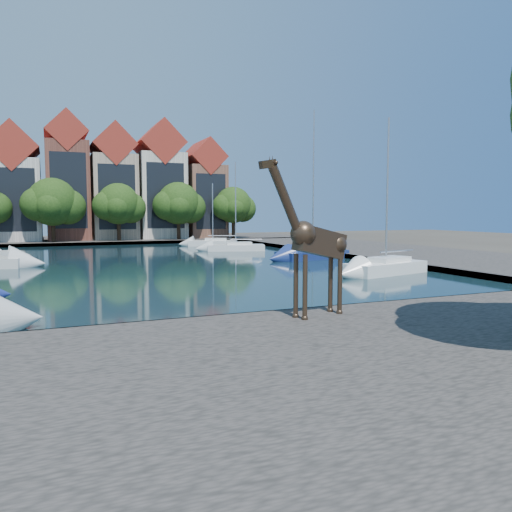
{
  "coord_description": "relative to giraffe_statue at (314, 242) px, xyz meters",
  "views": [
    {
      "loc": [
        -6.51,
        -16.97,
        4.19
      ],
      "look_at": [
        1.02,
        1.16,
        2.47
      ],
      "focal_mm": 35.0,
      "sensor_mm": 36.0,
      "label": 1
    }
  ],
  "objects": [
    {
      "name": "townhouse_east_end",
      "position": [
        12.91,
        57.56,
        3.94
      ],
      "size": [
        5.44,
        9.18,
        14.43
      ],
      "color": "brown",
      "rests_on": "far_quay"
    },
    {
      "name": "giraffe_statue",
      "position": [
        0.0,
        0.0,
        0.0
      ],
      "size": [
        3.76,
        1.32,
        5.42
      ],
      "color": "#3B2B1D",
      "rests_on": "near_quay"
    },
    {
      "name": "townhouse_center",
      "position": [
        -6.09,
        57.56,
        5.2
      ],
      "size": [
        5.44,
        9.18,
        16.93
      ],
      "color": "brown",
      "rests_on": "far_quay"
    },
    {
      "name": "far_tree_east",
      "position": [
        8.02,
        52.07,
        2.07
      ],
      "size": [
        7.54,
        5.8,
        7.84
      ],
      "color": "#332114",
      "rests_on": "far_quay"
    },
    {
      "name": "sailboat_right_d",
      "position": [
        9.91,
        42.91,
        -2.57
      ],
      "size": [
        6.21,
        4.16,
        7.64
      ],
      "color": "silver",
      "rests_on": "water_basin"
    },
    {
      "name": "far_quay",
      "position": [
        -2.09,
        57.57,
        -2.91
      ],
      "size": [
        60.0,
        16.0,
        0.5
      ],
      "primitive_type": "cube",
      "color": "#49433F",
      "rests_on": "ground"
    },
    {
      "name": "right_quay",
      "position": [
        22.91,
        25.57,
        -2.91
      ],
      "size": [
        14.0,
        52.0,
        0.5
      ],
      "primitive_type": "cube",
      "color": "#49433F",
      "rests_on": "ground"
    },
    {
      "name": "water_basin",
      "position": [
        -2.09,
        25.57,
        -3.12
      ],
      "size": [
        38.0,
        50.0,
        0.08
      ],
      "primitive_type": "cube",
      "color": "black",
      "rests_on": "ground"
    },
    {
      "name": "far_tree_mid_west",
      "position": [
        -7.98,
        52.07,
        2.13
      ],
      "size": [
        7.8,
        6.0,
        8.0
      ],
      "color": "#332114",
      "rests_on": "far_quay"
    },
    {
      "name": "sailboat_right_c",
      "position": [
        9.91,
        34.82,
        -2.58
      ],
      "size": [
        6.41,
        3.71,
        9.46
      ],
      "color": "silver",
      "rests_on": "water_basin"
    },
    {
      "name": "townhouse_west_inner",
      "position": [
        -12.59,
        57.56,
        4.19
      ],
      "size": [
        6.43,
        9.18,
        15.15
      ],
      "color": "silver",
      "rests_on": "far_quay"
    },
    {
      "name": "sailboat_right_b",
      "position": [
        12.91,
        23.26,
        -2.51
      ],
      "size": [
        7.21,
        3.99,
        12.93
      ],
      "color": "navy",
      "rests_on": "water_basin"
    },
    {
      "name": "sailboat_right_a",
      "position": [
        12.13,
        11.86,
        -2.47
      ],
      "size": [
        6.57,
        3.69,
        10.29
      ],
      "color": "white",
      "rests_on": "water_basin"
    },
    {
      "name": "far_tree_far_east",
      "position": [
        16.01,
        52.07,
        1.91
      ],
      "size": [
        6.76,
        5.2,
        7.36
      ],
      "color": "#332114",
      "rests_on": "far_quay"
    },
    {
      "name": "townhouse_east_inner",
      "position": [
        -0.09,
        57.56,
        4.57
      ],
      "size": [
        5.94,
        9.18,
        15.79
      ],
      "color": "tan",
      "rests_on": "far_quay"
    },
    {
      "name": "ground",
      "position": [
        -2.09,
        1.57,
        -3.16
      ],
      "size": [
        160.0,
        160.0,
        0.0
      ],
      "primitive_type": "plane",
      "color": "#38332B",
      "rests_on": "ground"
    },
    {
      "name": "near_quay",
      "position": [
        -2.09,
        -5.43,
        -2.91
      ],
      "size": [
        50.0,
        14.0,
        0.5
      ],
      "primitive_type": "cube",
      "color": "#49433F",
      "rests_on": "ground"
    },
    {
      "name": "townhouse_east_mid",
      "position": [
        6.41,
        57.56,
        4.94
      ],
      "size": [
        6.43,
        9.18,
        16.65
      ],
      "color": "beige",
      "rests_on": "far_quay"
    },
    {
      "name": "far_tree_mid_east",
      "position": [
        0.01,
        52.07,
        1.97
      ],
      "size": [
        7.02,
        5.4,
        7.52
      ],
      "color": "#332114",
      "rests_on": "far_quay"
    }
  ]
}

